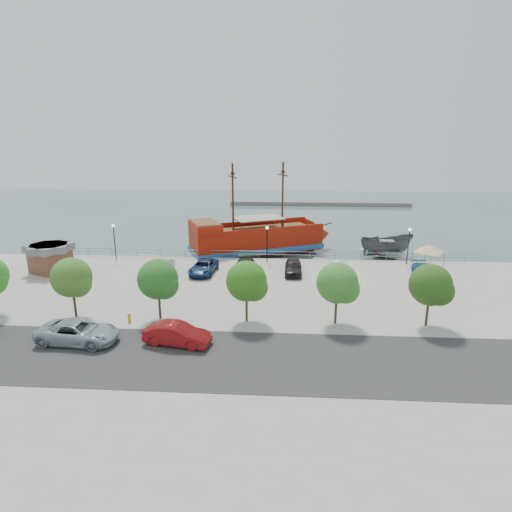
{
  "coord_description": "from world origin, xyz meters",
  "views": [
    {
      "loc": [
        1.69,
        -41.27,
        14.4
      ],
      "look_at": [
        -1.0,
        2.0,
        2.0
      ],
      "focal_mm": 30.0,
      "sensor_mm": 36.0,
      "label": 1
    }
  ],
  "objects": [
    {
      "name": "pirate_ship",
      "position": [
        -0.34,
        13.66,
        1.09
      ],
      "size": [
        19.93,
        12.96,
        12.51
      ],
      "rotation": [
        0.0,
        0.0,
        0.43
      ],
      "color": "#981807",
      "rests_on": "ground"
    },
    {
      "name": "speedboat",
      "position": [
        15.06,
        13.35,
        -0.3
      ],
      "size": [
        7.74,
        8.31,
        1.4
      ],
      "primitive_type": "imported",
      "rotation": [
        0.0,
        0.0,
        0.57
      ],
      "color": "white",
      "rests_on": "ground"
    },
    {
      "name": "street_sedan",
      "position": [
        -5.57,
        -14.18,
        0.78
      ],
      "size": [
        4.96,
        2.48,
        1.56
      ],
      "primitive_type": "imported",
      "rotation": [
        0.0,
        0.0,
        1.39
      ],
      "color": "maroon",
      "rests_on": "street"
    },
    {
      "name": "ground",
      "position": [
        0.0,
        0.0,
        -1.0
      ],
      "size": [
        160.0,
        160.0,
        0.0
      ],
      "primitive_type": "plane",
      "color": "#3F5756"
    },
    {
      "name": "parked_car_f",
      "position": [
        7.56,
        1.4,
        0.82
      ],
      "size": [
        1.95,
        5.02,
        1.63
      ],
      "primitive_type": "imported",
      "rotation": [
        0.0,
        0.0,
        -0.05
      ],
      "color": "white",
      "rests_on": "land_slab"
    },
    {
      "name": "far_shore",
      "position": [
        10.0,
        55.0,
        -0.6
      ],
      "size": [
        40.0,
        3.0,
        0.8
      ],
      "primitive_type": "cube",
      "color": "slate",
      "rests_on": "ground"
    },
    {
      "name": "fire_hydrant",
      "position": [
        -10.26,
        -10.8,
        0.42
      ],
      "size": [
        0.27,
        0.27,
        0.77
      ],
      "rotation": [
        0.0,
        0.0,
        0.38
      ],
      "color": "#E0A300",
      "rests_on": "sidewalk"
    },
    {
      "name": "tree_b",
      "position": [
        -14.85,
        -10.07,
        3.3
      ],
      "size": [
        3.3,
        3.2,
        5.0
      ],
      "color": "#473321",
      "rests_on": "sidewalk"
    },
    {
      "name": "parked_car_b",
      "position": [
        -11.12,
        1.56,
        0.7
      ],
      "size": [
        2.1,
        4.4,
        1.39
      ],
      "primitive_type": "imported",
      "rotation": [
        0.0,
        0.0,
        -0.15
      ],
      "color": "#A1A2A6",
      "rests_on": "land_slab"
    },
    {
      "name": "parked_car_d",
      "position": [
        -2.16,
        1.41,
        0.8
      ],
      "size": [
        2.3,
        5.52,
        1.59
      ],
      "primitive_type": "imported",
      "rotation": [
        0.0,
        0.0,
        0.01
      ],
      "color": "#19331D",
      "rests_on": "land_slab"
    },
    {
      "name": "parked_car_c",
      "position": [
        -6.61,
        1.89,
        0.71
      ],
      "size": [
        2.81,
        5.29,
        1.42
      ],
      "primitive_type": "imported",
      "rotation": [
        0.0,
        0.0,
        -0.09
      ],
      "color": "navy",
      "rests_on": "land_slab"
    },
    {
      "name": "tree_e",
      "position": [
        6.15,
        -10.07,
        3.3
      ],
      "size": [
        3.3,
        3.2,
        5.0
      ],
      "color": "#473321",
      "rests_on": "sidewalk"
    },
    {
      "name": "tree_d",
      "position": [
        -0.85,
        -10.07,
        3.3
      ],
      "size": [
        3.3,
        3.2,
        5.0
      ],
      "color": "#473321",
      "rests_on": "sidewalk"
    },
    {
      "name": "parked_car_e",
      "position": [
        2.96,
        2.3,
        0.77
      ],
      "size": [
        1.91,
        4.53,
        1.53
      ],
      "primitive_type": "imported",
      "rotation": [
        0.0,
        0.0,
        -0.02
      ],
      "color": "black",
      "rests_on": "land_slab"
    },
    {
      "name": "street",
      "position": [
        0.0,
        -16.0,
        0.01
      ],
      "size": [
        100.0,
        8.0,
        0.04
      ],
      "primitive_type": "cube",
      "color": "#373737",
      "rests_on": "land_slab"
    },
    {
      "name": "lamp_post_left",
      "position": [
        -18.0,
        6.5,
        2.94
      ],
      "size": [
        0.36,
        0.36,
        4.28
      ],
      "color": "black",
      "rests_on": "land_slab"
    },
    {
      "name": "dock_west",
      "position": [
        -13.6,
        9.2,
        -0.79
      ],
      "size": [
        7.51,
        4.41,
        0.41
      ],
      "primitive_type": "cube",
      "rotation": [
        0.0,
        0.0,
        -0.35
      ],
      "color": "gray",
      "rests_on": "ground"
    },
    {
      "name": "street_van",
      "position": [
        -12.72,
        -14.32,
        0.8
      ],
      "size": [
        5.95,
        3.06,
        1.61
      ],
      "primitive_type": "imported",
      "rotation": [
        0.0,
        0.0,
        1.5
      ],
      "color": "#9DABB2",
      "rests_on": "street"
    },
    {
      "name": "canopy_tent",
      "position": [
        17.83,
        5.06,
        2.72
      ],
      "size": [
        4.58,
        4.58,
        3.13
      ],
      "rotation": [
        0.0,
        0.0,
        0.25
      ],
      "color": "slate",
      "rests_on": "land_slab"
    },
    {
      "name": "seawall_railing",
      "position": [
        0.0,
        7.8,
        0.53
      ],
      "size": [
        50.0,
        0.06,
        1.0
      ],
      "color": "slate",
      "rests_on": "land_slab"
    },
    {
      "name": "sidewalk",
      "position": [
        0.0,
        -10.0,
        0.01
      ],
      "size": [
        100.0,
        4.0,
        0.05
      ],
      "primitive_type": "cube",
      "color": "#9B9B96",
      "rests_on": "land_slab"
    },
    {
      "name": "lamp_post_mid",
      "position": [
        0.0,
        6.5,
        2.94
      ],
      "size": [
        0.36,
        0.36,
        4.28
      ],
      "color": "black",
      "rests_on": "land_slab"
    },
    {
      "name": "tree_f",
      "position": [
        13.15,
        -10.07,
        3.3
      ],
      "size": [
        3.3,
        3.2,
        5.0
      ],
      "color": "#473321",
      "rests_on": "sidewalk"
    },
    {
      "name": "tree_c",
      "position": [
        -7.85,
        -10.07,
        3.3
      ],
      "size": [
        3.3,
        3.2,
        5.0
      ],
      "color": "#473321",
      "rests_on": "sidewalk"
    },
    {
      "name": "shed",
      "position": [
        -23.2,
        1.45,
        1.63
      ],
      "size": [
        4.92,
        4.92,
        3.07
      ],
      "rotation": [
        0.0,
        0.0,
        -0.42
      ],
      "color": "brown",
      "rests_on": "land_slab"
    },
    {
      "name": "land_slab",
      "position": [
        0.0,
        -21.0,
        -0.6
      ],
      "size": [
        100.0,
        58.0,
        1.2
      ],
      "primitive_type": "cube",
      "color": "#A3A08E",
      "rests_on": "ground"
    },
    {
      "name": "parked_car_h",
      "position": [
        16.82,
        1.51,
        0.7
      ],
      "size": [
        2.77,
        5.06,
        1.39
      ],
      "primitive_type": "imported",
      "rotation": [
        0.0,
        0.0,
        0.18
      ],
      "color": "#22669B",
      "rests_on": "land_slab"
    },
    {
      "name": "dock_east",
      "position": [
        16.78,
        9.2,
        -0.82
      ],
      "size": [
        6.53,
        2.95,
        0.36
      ],
      "primitive_type": "cube",
      "rotation": [
        0.0,
        0.0,
        0.19
      ],
      "color": "gray",
      "rests_on": "ground"
    },
    {
      "name": "dock_mid",
      "position": [
        8.69,
        9.2,
        -0.81
      ],
      "size": [
        6.93,
        4.42,
        0.38
      ],
      "primitive_type": "cube",
      "rotation": [
        0.0,
        0.0,
        -0.41
      ],
      "color": "slate",
      "rests_on": "ground"
    },
    {
      "name": "patrol_boat",
      "position": [
        15.15,
        12.85,
        0.36
      ],
      "size": [
        7.43,
        3.98,
        2.73
      ],
      "primitive_type": "imported",
      "rotation": [
        0.0,
        0.0,
        1.77
      ],
      "color": "#4A4D4F",
      "rests_on": "ground"
    },
    {
      "name": "lamp_post_right",
      "position": [
        16.0,
        6.5,
        2.94
      ],
      "size": [
        0.36,
        0.36,
        4.28
      ],
      "color": "black",
      "rests_on": "land_slab"
    }
  ]
}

